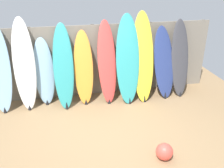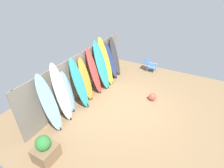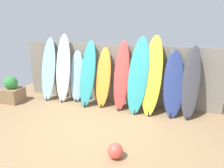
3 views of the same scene
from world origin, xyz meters
The scene contains 14 objects.
ground centered at (0.00, 0.00, 0.00)m, with size 7.68×7.68×0.00m, color #8E704C.
fence_back centered at (0.00, 2.01, 0.90)m, with size 6.08×0.11×1.80m.
surfboard_skyblue_0 centered at (-2.14, 1.65, 0.97)m, with size 0.49×0.56×1.96m.
surfboard_white_1 centered at (-1.60, 1.65, 1.03)m, with size 0.48×0.50×2.09m.
surfboard_skyblue_2 centered at (-1.21, 1.77, 0.79)m, with size 0.48×0.39×1.59m.
surfboard_teal_3 centered at (-0.75, 1.58, 0.95)m, with size 0.50×0.69×1.92m.
surfboard_orange_4 centered at (-0.28, 1.64, 0.85)m, with size 0.47×0.51×1.73m.
surfboard_red_5 centered at (0.28, 1.62, 0.97)m, with size 0.45×0.63×1.95m.
surfboard_teal_6 centered at (0.76, 1.55, 1.03)m, with size 0.63×0.76×2.08m.
surfboard_yellow_7 centered at (1.15, 1.56, 1.04)m, with size 0.57×0.73×2.12m.
surfboard_navy_8 centered at (1.71, 1.59, 0.86)m, with size 0.59×0.69×1.75m.
surfboard_charcoal_9 centered at (2.14, 1.61, 0.94)m, with size 0.48×0.63×1.90m.
planter_box centered at (-3.10, 1.02, 0.34)m, with size 0.60×0.55×0.82m.
beach_ball centered at (0.82, -0.74, 0.15)m, with size 0.30×0.30×0.30m, color #E54C3F.
Camera 3 is at (1.86, -4.14, 2.57)m, focal length 35.00 mm.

